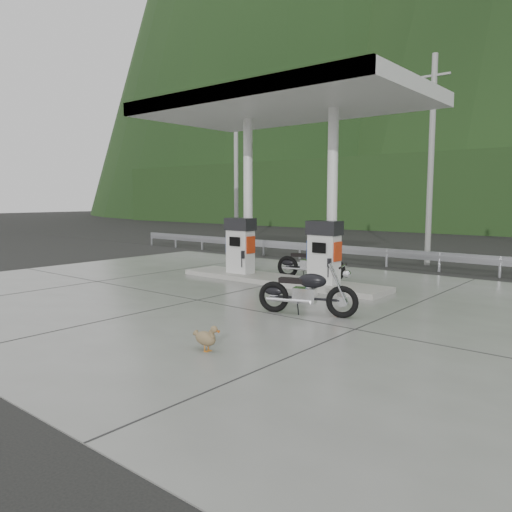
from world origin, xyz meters
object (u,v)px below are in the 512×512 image
Objects in this scene: motorcycle_left at (311,263)px; motorcycle_right at (307,292)px; duck at (205,339)px; gas_pump_left at (240,246)px; gas_pump_right at (324,252)px.

motorcycle_left is 4.97m from motorcycle_right.
gas_pump_left is at bearing 131.32° from duck.
motorcycle_left is at bearing 136.38° from gas_pump_right.
motorcycle_left is at bearing 103.86° from motorcycle_right.
duck is at bearing -106.36° from motorcycle_right.
duck is at bearing -76.07° from gas_pump_right.
gas_pump_right is 1.75m from motorcycle_left.
duck is (4.78, -6.36, -0.85)m from gas_pump_left.
gas_pump_left reaches higher than duck.
gas_pump_left is at bearing 180.00° from gas_pump_right.
motorcycle_right is at bearing -33.26° from gas_pump_left.
motorcycle_left is (-1.20, 1.15, -0.54)m from gas_pump_right.
duck is at bearing -53.10° from gas_pump_left.
gas_pump_left is 0.84× the size of motorcycle_right.
gas_pump_left is 0.84× the size of motorcycle_left.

